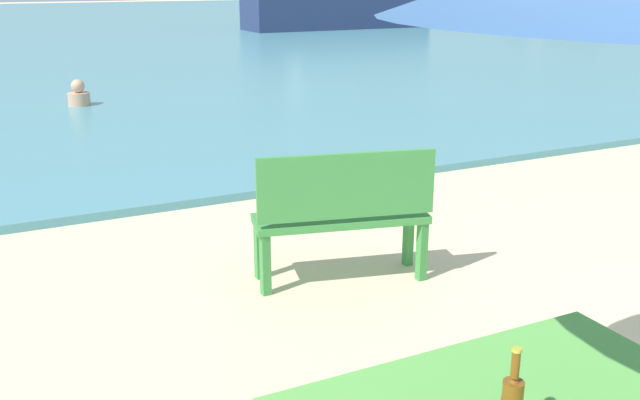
{
  "coord_description": "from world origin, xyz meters",
  "views": [
    {
      "loc": [
        -2.69,
        -1.11,
        2.06
      ],
      "look_at": [
        -0.65,
        3.0,
        0.6
      ],
      "focal_mm": 40.06,
      "sensor_mm": 36.0,
      "label": 1
    }
  ],
  "objects_px": {
    "bench_green_left": "(343,209)",
    "swimmer_person": "(79,95)",
    "boat_cargo_ship": "(335,3)",
    "beer_bottle_amber": "(512,400)"
  },
  "relations": [
    {
      "from": "beer_bottle_amber",
      "to": "swimmer_person",
      "type": "relative_size",
      "value": 0.65
    },
    {
      "from": "bench_green_left",
      "to": "swimmer_person",
      "type": "bearing_deg",
      "value": 94.6
    },
    {
      "from": "bench_green_left",
      "to": "beer_bottle_amber",
      "type": "bearing_deg",
      "value": -107.77
    },
    {
      "from": "beer_bottle_amber",
      "to": "swimmer_person",
      "type": "height_order",
      "value": "beer_bottle_amber"
    },
    {
      "from": "swimmer_person",
      "to": "boat_cargo_ship",
      "type": "height_order",
      "value": "boat_cargo_ship"
    },
    {
      "from": "swimmer_person",
      "to": "boat_cargo_ship",
      "type": "distance_m",
      "value": 17.35
    },
    {
      "from": "beer_bottle_amber",
      "to": "boat_cargo_ship",
      "type": "distance_m",
      "value": 26.12
    },
    {
      "from": "bench_green_left",
      "to": "swimmer_person",
      "type": "relative_size",
      "value": 3.05
    },
    {
      "from": "swimmer_person",
      "to": "beer_bottle_amber",
      "type": "bearing_deg",
      "value": -91.27
    },
    {
      "from": "beer_bottle_amber",
      "to": "bench_green_left",
      "type": "xyz_separation_m",
      "value": [
        0.85,
        2.64,
        -0.31
      ]
    }
  ]
}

